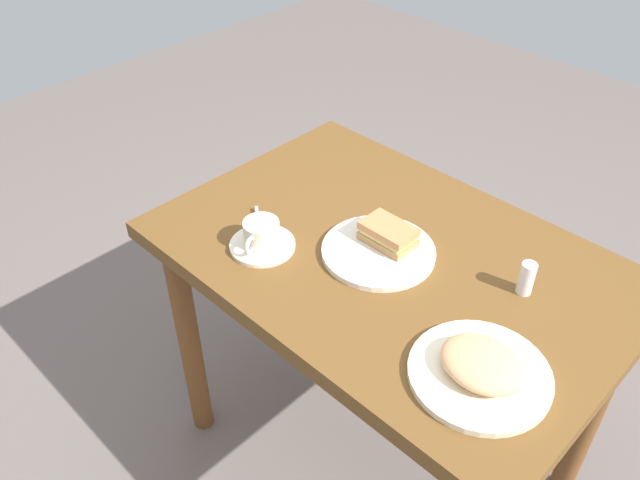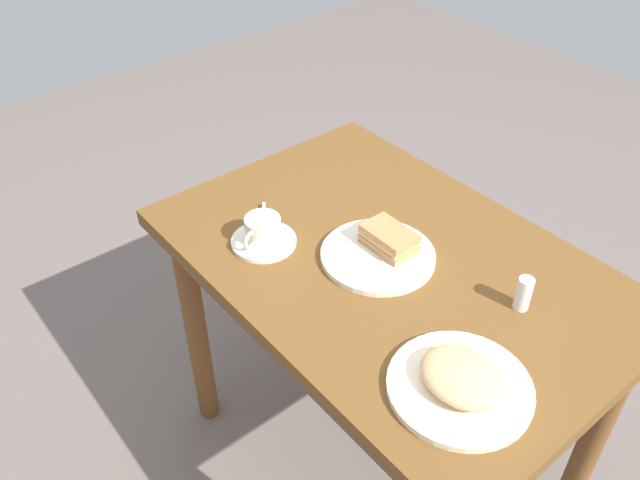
% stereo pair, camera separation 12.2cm
% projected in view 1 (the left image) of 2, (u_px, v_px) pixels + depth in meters
% --- Properties ---
extents(ground_plane, '(6.00, 6.00, 0.00)m').
position_uv_depth(ground_plane, '(373.00, 453.00, 1.93)').
color(ground_plane, '#675B57').
extents(dining_table, '(1.04, 0.70, 0.78)m').
position_uv_depth(dining_table, '(387.00, 293.00, 1.52)').
color(dining_table, brown).
rests_on(dining_table, ground_plane).
extents(sandwich_plate, '(0.25, 0.25, 0.01)m').
position_uv_depth(sandwich_plate, '(378.00, 252.00, 1.44)').
color(sandwich_plate, silver).
rests_on(sandwich_plate, dining_table).
extents(sandwich_front, '(0.12, 0.08, 0.05)m').
position_uv_depth(sandwich_front, '(388.00, 234.00, 1.44)').
color(sandwich_front, '#B3814F').
rests_on(sandwich_front, sandwich_plate).
extents(coffee_saucer, '(0.15, 0.15, 0.01)m').
position_uv_depth(coffee_saucer, '(262.00, 245.00, 1.46)').
color(coffee_saucer, silver).
rests_on(coffee_saucer, dining_table).
extents(coffee_cup, '(0.08, 0.11, 0.06)m').
position_uv_depth(coffee_cup, '(261.00, 233.00, 1.44)').
color(coffee_cup, silver).
rests_on(coffee_cup, coffee_saucer).
extents(spoon, '(0.09, 0.07, 0.01)m').
position_uv_depth(spoon, '(259.00, 223.00, 1.51)').
color(spoon, silver).
rests_on(spoon, coffee_saucer).
extents(side_plate, '(0.26, 0.26, 0.01)m').
position_uv_depth(side_plate, '(479.00, 374.00, 1.17)').
color(side_plate, beige).
rests_on(side_plate, dining_table).
extents(side_food_pile, '(0.16, 0.13, 0.04)m').
position_uv_depth(side_food_pile, '(482.00, 364.00, 1.15)').
color(side_food_pile, '#E7A972').
rests_on(side_food_pile, side_plate).
extents(salt_shaker, '(0.03, 0.03, 0.08)m').
position_uv_depth(salt_shaker, '(527.00, 278.00, 1.33)').
color(salt_shaker, silver).
rests_on(salt_shaker, dining_table).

